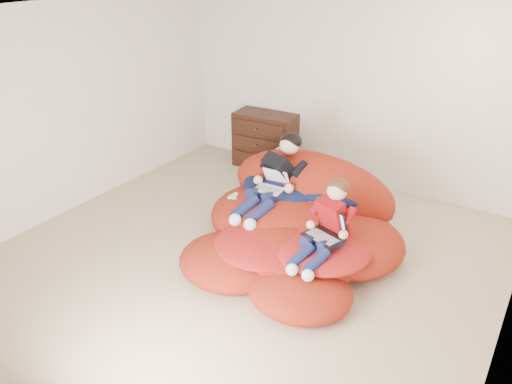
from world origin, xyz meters
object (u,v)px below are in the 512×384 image
dresser (265,140)px  laptop_white (272,184)px  beanbag_pile (298,222)px  older_boy (276,175)px  younger_boy (327,222)px  laptop_black (327,228)px

dresser → laptop_white: 2.00m
beanbag_pile → older_boy: size_ratio=2.02×
younger_boy → laptop_black: size_ratio=2.02×
laptop_black → younger_boy: bearing=90.0°
beanbag_pile → laptop_black: (0.53, -0.42, 0.29)m
older_boy → younger_boy: size_ratio=1.32×
dresser → beanbag_pile: (1.48, -1.69, -0.14)m
dresser → laptop_black: 2.93m
laptop_white → dresser: bearing=124.1°
older_boy → younger_boy: older_boy is taller
dresser → beanbag_pile: bearing=-48.8°
older_boy → laptop_white: (0.00, -0.09, -0.07)m
dresser → laptop_white: bearing=-55.9°
beanbag_pile → older_boy: bearing=159.7°
dresser → younger_boy: bearing=-46.4°
dresser → older_boy: 1.94m
dresser → laptop_white: dresser is taller
younger_boy → dresser: bearing=133.6°
younger_boy → laptop_white: size_ratio=2.70×
laptop_white → laptop_black: 1.02m
dresser → beanbag_pile: beanbag_pile is taller
beanbag_pile → laptop_black: beanbag_pile is taller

